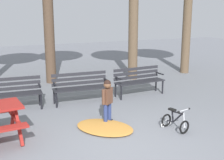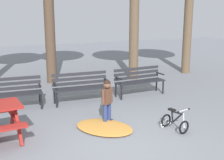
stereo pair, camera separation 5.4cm
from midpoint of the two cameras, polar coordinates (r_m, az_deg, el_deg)
ground at (r=6.03m, az=2.15°, el=-12.51°), size 36.00×36.00×0.00m
park_bench_far_left at (r=8.43m, az=-18.36°, el=-1.96°), size 1.63×0.57×0.85m
park_bench_left at (r=8.67m, az=-5.72°, el=-0.93°), size 1.62×0.55×0.85m
park_bench_right at (r=9.41m, az=5.25°, el=0.22°), size 1.62×0.54×0.85m
child_standing at (r=7.02m, az=-0.70°, el=-3.40°), size 0.34×0.28×1.04m
kids_bicycle at (r=6.88m, az=11.96°, el=-7.68°), size 0.46×0.61×0.54m
leaf_pile at (r=6.87m, az=-1.23°, el=-8.89°), size 1.56×1.67×0.07m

